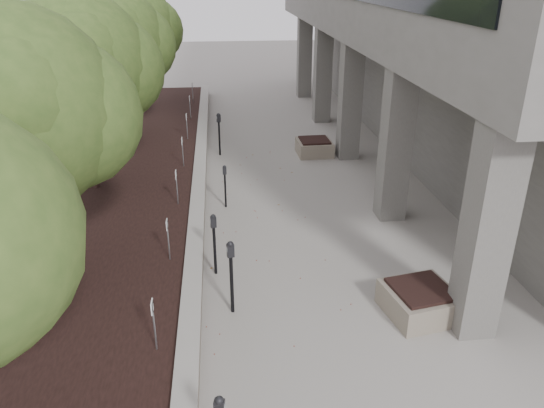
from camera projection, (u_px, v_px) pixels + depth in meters
ground at (299, 378)px, 8.74m from camera, size 90.00×90.00×0.00m
retaining_wall at (200, 175)px, 16.64m from camera, size 0.39×26.00×0.50m
planting_bed at (81, 181)px, 16.31m from camera, size 7.00×26.00×0.40m
crabapple_tree_2 at (23, 152)px, 9.74m from camera, size 4.60×4.00×5.44m
crabapple_tree_3 at (83, 94)px, 14.28m from camera, size 4.60×4.00×5.44m
crabapple_tree_4 at (114, 64)px, 18.82m from camera, size 4.60×4.00×5.44m
crabapple_tree_5 at (134, 45)px, 23.35m from camera, size 4.60×4.00×5.44m
parking_sign_2 at (154, 326)px, 8.62m from camera, size 0.04×0.22×0.96m
parking_sign_3 at (168, 240)px, 11.34m from camera, size 0.04×0.22×0.96m
parking_sign_4 at (177, 187)px, 14.06m from camera, size 0.04×0.22×0.96m
parking_sign_5 at (183, 152)px, 16.79m from camera, size 0.04×0.22×0.96m
parking_sign_6 at (187, 126)px, 19.51m from camera, size 0.04×0.22×0.96m
parking_sign_7 at (190, 107)px, 22.23m from camera, size 0.04×0.22×0.96m
parking_sign_8 at (193, 92)px, 24.95m from camera, size 0.04×0.22×0.96m
parking_meter_2 at (231, 277)px, 10.13m from camera, size 0.18×0.14×1.58m
parking_meter_3 at (215, 245)px, 11.46m from camera, size 0.16×0.13×1.46m
parking_meter_4 at (225, 186)px, 14.78m from camera, size 0.13×0.09×1.26m
parking_meter_5 at (219, 134)px, 18.92m from camera, size 0.18×0.16×1.56m
planter_front at (420, 301)px, 10.27m from camera, size 1.50×1.50×0.60m
planter_back at (314, 147)px, 19.19m from camera, size 1.26×1.26×0.57m
berry_scatter at (266, 238)px, 13.27m from camera, size 3.30×14.10×0.02m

